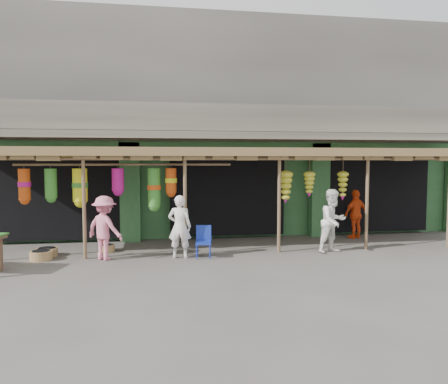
{
  "coord_description": "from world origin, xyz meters",
  "views": [
    {
      "loc": [
        -2.28,
        -11.37,
        2.46
      ],
      "look_at": [
        -0.29,
        1.0,
        1.55
      ],
      "focal_mm": 35.0,
      "sensor_mm": 36.0,
      "label": 1
    }
  ],
  "objects": [
    {
      "name": "building",
      "position": [
        -0.0,
        4.87,
        3.37
      ],
      "size": [
        16.4,
        6.8,
        7.0
      ],
      "color": "gray",
      "rests_on": "ground"
    },
    {
      "name": "blue_chair",
      "position": [
        -1.06,
        -0.49,
        0.45
      ],
      "size": [
        0.44,
        0.45,
        0.81
      ],
      "rotation": [
        0.0,
        0.0,
        -0.15
      ],
      "color": "navy",
      "rests_on": "ground"
    },
    {
      "name": "person_vendor",
      "position": [
        4.0,
        1.47,
        0.77
      ],
      "size": [
        0.98,
        0.67,
        1.54
      ],
      "primitive_type": "imported",
      "rotation": [
        0.0,
        0.0,
        3.5
      ],
      "color": "#F04B16",
      "rests_on": "ground"
    },
    {
      "name": "basket_mid",
      "position": [
        -5.03,
        0.29,
        0.1
      ],
      "size": [
        0.67,
        0.67,
        0.21
      ],
      "primitive_type": "cylinder",
      "rotation": [
        0.0,
        0.0,
        -0.27
      ],
      "color": "olive",
      "rests_on": "ground"
    },
    {
      "name": "person_shopper",
      "position": [
        -3.5,
        -0.35,
        0.79
      ],
      "size": [
        1.17,
        1.08,
        1.59
      ],
      "primitive_type": "imported",
      "rotation": [
        0.0,
        0.0,
        2.5
      ],
      "color": "pink",
      "rests_on": "ground"
    },
    {
      "name": "ground",
      "position": [
        0.0,
        0.0,
        0.0
      ],
      "size": [
        80.0,
        80.0,
        0.0
      ],
      "primitive_type": "plane",
      "color": "#514C47",
      "rests_on": "ground"
    },
    {
      "name": "person_right",
      "position": [
        2.42,
        -0.46,
        0.85
      ],
      "size": [
        1.0,
        0.89,
        1.7
      ],
      "primitive_type": "imported",
      "rotation": [
        0.0,
        0.0,
        0.36
      ],
      "color": "white",
      "rests_on": "ground"
    },
    {
      "name": "basket_right",
      "position": [
        -3.55,
        0.59,
        0.09
      ],
      "size": [
        0.49,
        0.49,
        0.19
      ],
      "primitive_type": "cylinder",
      "rotation": [
        0.0,
        0.0,
        -0.23
      ],
      "color": "olive",
      "rests_on": "ground"
    },
    {
      "name": "awning",
      "position": [
        -0.18,
        0.8,
        2.57
      ],
      "size": [
        14.0,
        2.7,
        2.79
      ],
      "color": "brown",
      "rests_on": "ground"
    },
    {
      "name": "person_front",
      "position": [
        -1.66,
        -0.48,
        0.8
      ],
      "size": [
        0.65,
        0.5,
        1.59
      ],
      "primitive_type": "imported",
      "rotation": [
        0.0,
        0.0,
        2.92
      ],
      "color": "white",
      "rests_on": "ground"
    },
    {
      "name": "basket_left",
      "position": [
        -5.06,
        -0.15,
        0.11
      ],
      "size": [
        0.62,
        0.62,
        0.23
      ],
      "primitive_type": "cylinder",
      "rotation": [
        0.0,
        0.0,
        0.16
      ],
      "color": "olive",
      "rests_on": "ground"
    }
  ]
}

